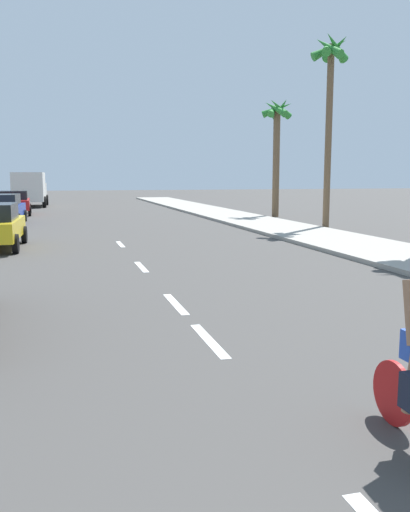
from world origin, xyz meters
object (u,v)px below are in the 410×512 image
parked_car_red (14,202)px  delivery_truck (30,188)px  parked_car_blue (2,208)px  palm_tree_distant (277,131)px  palm_tree_far (330,78)px

parked_car_red → delivery_truck: 9.91m
parked_car_blue → palm_tree_distant: palm_tree_distant is taller
parked_car_blue → palm_tree_far: bearing=-21.0°
palm_tree_far → palm_tree_distant: size_ratio=1.25×
parked_car_red → palm_tree_far: 21.40m
delivery_truck → palm_tree_far: 28.37m
parked_car_blue → palm_tree_far: (15.20, -6.69, 6.14)m
parked_car_red → palm_tree_far: palm_tree_far is taller
parked_car_blue → palm_tree_far: size_ratio=0.51×
palm_tree_far → parked_car_red: bearing=137.6°
palm_tree_far → palm_tree_distant: bearing=85.4°
parked_car_blue → palm_tree_distant: size_ratio=0.63×
delivery_truck → palm_tree_distant: size_ratio=0.87×
palm_tree_distant → palm_tree_far: bearing=-94.6°
parked_car_red → palm_tree_distant: palm_tree_distant is taller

